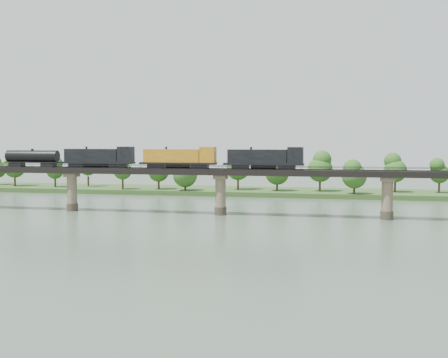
# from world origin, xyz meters

# --- Properties ---
(ground) EXTENTS (400.00, 400.00, 0.00)m
(ground) POSITION_xyz_m (0.00, 0.00, 0.00)
(ground) COLOR #3A4A3C
(ground) RESTS_ON ground
(far_bank) EXTENTS (300.00, 24.00, 1.60)m
(far_bank) POSITION_xyz_m (0.00, 85.00, 0.80)
(far_bank) COLOR #2A481D
(far_bank) RESTS_ON ground
(bridge) EXTENTS (236.00, 30.00, 11.50)m
(bridge) POSITION_xyz_m (0.00, 30.00, 5.46)
(bridge) COLOR #473A2D
(bridge) RESTS_ON ground
(bridge_superstructure) EXTENTS (220.00, 4.90, 0.75)m
(bridge_superstructure) POSITION_xyz_m (0.00, 30.00, 11.79)
(bridge_superstructure) COLOR black
(bridge_superstructure) RESTS_ON bridge
(far_treeline) EXTENTS (289.06, 17.54, 13.60)m
(far_treeline) POSITION_xyz_m (-8.21, 80.52, 8.83)
(far_treeline) COLOR #382619
(far_treeline) RESTS_ON far_bank
(freight_train) EXTENTS (79.49, 3.10, 5.47)m
(freight_train) POSITION_xyz_m (-17.98, 30.00, 14.11)
(freight_train) COLOR black
(freight_train) RESTS_ON bridge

